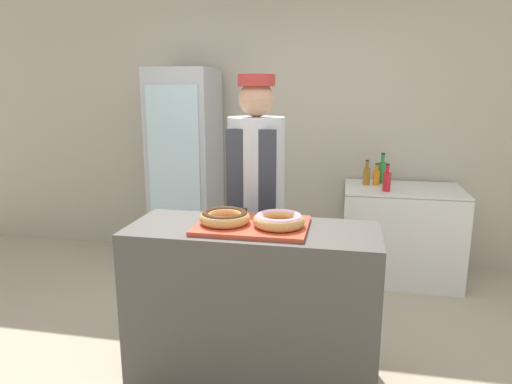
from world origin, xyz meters
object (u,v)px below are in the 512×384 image
object	(u,v)px
brownie_back_right	(278,214)
baker_person	(256,200)
chest_freezer	(400,233)
bottle_green	(382,172)
bottle_amber	(367,175)
donut_light_glaze	(279,220)
bottle_orange	(376,177)
bottle_red	(387,181)
serving_tray	(252,226)
beverage_fridge	(186,169)
donut_chocolate_glaze	(225,217)
brownie_back_left	(238,212)

from	to	relation	value
brownie_back_right	baker_person	bearing A→B (deg)	116.17
chest_freezer	bottle_green	bearing A→B (deg)	135.43
baker_person	bottle_amber	xyz separation A→B (m)	(0.78, 1.19, -0.02)
donut_light_glaze	bottle_orange	bearing A→B (deg)	71.48
brownie_back_right	bottle_orange	bearing A→B (deg)	68.58
bottle_orange	bottle_red	distance (m)	0.26
donut_light_glaze	bottle_green	xyz separation A→B (m)	(0.67, 1.93, -0.05)
donut_light_glaze	chest_freezer	distance (m)	2.04
serving_tray	beverage_fridge	bearing A→B (deg)	120.33
bottle_orange	bottle_red	xyz separation A→B (m)	(0.07, -0.25, 0.01)
baker_person	donut_chocolate_glaze	bearing A→B (deg)	-94.45
brownie_back_right	bottle_amber	distance (m)	1.73
beverage_fridge	donut_chocolate_glaze	bearing A→B (deg)	-63.88
bottle_orange	beverage_fridge	bearing A→B (deg)	-177.15
bottle_red	brownie_back_left	bearing A→B (deg)	-124.39
donut_chocolate_glaze	donut_light_glaze	distance (m)	0.30
donut_light_glaze	brownie_back_left	size ratio (longest dim) A/B	3.14
donut_light_glaze	bottle_orange	xyz separation A→B (m)	(0.62, 1.84, -0.08)
bottle_amber	bottle_green	xyz separation A→B (m)	(0.14, 0.10, 0.02)
chest_freezer	brownie_back_right	bearing A→B (deg)	-119.33
baker_person	bottle_amber	size ratio (longest dim) A/B	7.84
serving_tray	donut_light_glaze	size ratio (longest dim) A/B	2.17
donut_light_glaze	baker_person	world-z (taller)	baker_person
donut_chocolate_glaze	bottle_red	size ratio (longest dim) A/B	1.18
bottle_orange	brownie_back_left	bearing A→B (deg)	-118.25
bottle_amber	baker_person	bearing A→B (deg)	-123.26
donut_light_glaze	beverage_fridge	xyz separation A→B (m)	(-1.16, 1.75, -0.06)
brownie_back_left	brownie_back_right	bearing A→B (deg)	0.00
brownie_back_left	beverage_fridge	world-z (taller)	beverage_fridge
brownie_back_left	bottle_orange	distance (m)	1.87
serving_tray	bottle_red	world-z (taller)	bottle_red
serving_tray	donut_chocolate_glaze	xyz separation A→B (m)	(-0.15, -0.03, 0.05)
donut_light_glaze	baker_person	bearing A→B (deg)	111.50
bottle_orange	donut_chocolate_glaze	bearing A→B (deg)	-116.51
serving_tray	chest_freezer	bearing A→B (deg)	59.97
bottle_amber	bottle_red	xyz separation A→B (m)	(0.16, -0.24, 0.00)
baker_person	chest_freezer	world-z (taller)	baker_person
brownie_back_left	baker_person	distance (m)	0.45
beverage_fridge	chest_freezer	world-z (taller)	beverage_fridge
serving_tray	brownie_back_left	world-z (taller)	brownie_back_left
chest_freezer	bottle_red	bearing A→B (deg)	-133.89
beverage_fridge	bottle_green	size ratio (longest dim) A/B	6.67
serving_tray	bottle_green	bearing A→B (deg)	66.68
donut_chocolate_glaze	beverage_fridge	xyz separation A→B (m)	(-0.86, 1.75, -0.06)
baker_person	bottle_orange	world-z (taller)	baker_person
donut_chocolate_glaze	baker_person	bearing A→B (deg)	85.55
bottle_orange	brownie_back_right	bearing A→B (deg)	-111.42
brownie_back_right	bottle_green	size ratio (longest dim) A/B	0.32
baker_person	bottle_green	world-z (taller)	baker_person
beverage_fridge	serving_tray	bearing A→B (deg)	-59.67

